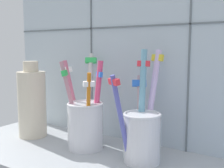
# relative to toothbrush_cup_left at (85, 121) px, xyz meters

# --- Properties ---
(counter_slab) EXTENTS (0.64, 0.22, 0.02)m
(counter_slab) POSITION_rel_toothbrush_cup_left_xyz_m (0.06, -0.03, -0.06)
(counter_slab) COLOR #9EA3A8
(counter_slab) RESTS_ON ground
(tile_wall_back) EXTENTS (0.64, 0.02, 0.45)m
(tile_wall_back) POSITION_rel_toothbrush_cup_left_xyz_m (0.06, 0.09, 0.15)
(tile_wall_back) COLOR #B2C1CC
(tile_wall_back) RESTS_ON ground
(toothbrush_cup_left) EXTENTS (0.10, 0.11, 0.18)m
(toothbrush_cup_left) POSITION_rel_toothbrush_cup_left_xyz_m (0.00, 0.00, 0.00)
(toothbrush_cup_left) COLOR silver
(toothbrush_cup_left) RESTS_ON counter_slab
(toothbrush_cup_right) EXTENTS (0.08, 0.12, 0.19)m
(toothbrush_cup_right) POSITION_rel_toothbrush_cup_left_xyz_m (0.12, 0.00, -0.00)
(toothbrush_cup_right) COLOR silver
(toothbrush_cup_right) RESTS_ON counter_slab
(ceramic_vase) EXTENTS (0.06, 0.06, 0.16)m
(ceramic_vase) POSITION_rel_toothbrush_cup_left_xyz_m (-0.14, -0.00, 0.02)
(ceramic_vase) COLOR beige
(ceramic_vase) RESTS_ON counter_slab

